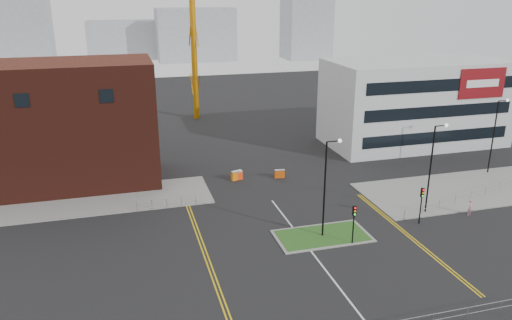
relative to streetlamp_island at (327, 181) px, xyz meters
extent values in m
plane|color=black|center=(-2.22, -8.00, -5.41)|extent=(200.00, 200.00, 0.00)
cube|color=slate|center=(-22.22, 14.00, -5.35)|extent=(28.00, 8.00, 0.12)
cube|color=slate|center=(19.78, 6.00, -5.35)|extent=(24.00, 10.00, 0.12)
cube|color=slate|center=(-0.22, 0.00, -5.37)|extent=(8.60, 4.60, 0.08)
cube|color=#1D4617|center=(-0.22, 0.00, -5.35)|extent=(8.00, 4.00, 0.12)
cube|color=#441811|center=(-22.22, 20.00, 1.59)|extent=(18.00, 10.00, 14.00)
cube|color=black|center=(-26.22, 14.98, 5.59)|extent=(1.40, 0.10, 1.40)
cube|color=black|center=(-18.22, 14.98, 5.59)|extent=(1.40, 0.10, 1.40)
cube|color=silver|center=(23.78, 24.00, 0.59)|extent=(25.00, 12.00, 12.00)
cube|color=black|center=(23.78, 17.98, -2.92)|extent=(22.00, 0.10, 1.60)
cube|color=black|center=(23.78, 17.98, 0.59)|extent=(22.00, 0.10, 1.60)
cube|color=black|center=(23.78, 17.98, 4.09)|extent=(22.00, 0.10, 1.60)
cube|color=maroon|center=(29.78, 17.92, 4.09)|extent=(7.00, 0.15, 4.00)
cube|color=white|center=(29.78, 17.82, 4.09)|extent=(5.00, 0.05, 1.00)
cylinder|color=#C0740B|center=(-4.22, 47.00, 11.09)|extent=(1.00, 1.00, 33.01)
cylinder|color=black|center=(-0.22, 0.00, -0.91)|extent=(0.16, 0.16, 9.00)
cylinder|color=black|center=(0.38, 0.00, 3.59)|extent=(1.20, 0.10, 0.10)
sphere|color=silver|center=(0.98, 0.00, 3.59)|extent=(0.36, 0.36, 0.36)
cylinder|color=black|center=(11.78, 2.00, -0.91)|extent=(0.16, 0.16, 9.00)
cylinder|color=black|center=(12.38, 2.00, 3.59)|extent=(1.20, 0.10, 0.10)
sphere|color=silver|center=(12.98, 2.00, 3.59)|extent=(0.36, 0.36, 0.36)
cylinder|color=black|center=(25.78, 10.00, -0.91)|extent=(0.16, 0.16, 9.00)
cylinder|color=black|center=(26.38, 10.00, 3.59)|extent=(1.20, 0.10, 0.10)
sphere|color=silver|center=(26.98, 10.00, 3.59)|extent=(0.36, 0.36, 0.36)
cylinder|color=black|center=(1.78, -2.00, -3.91)|extent=(0.12, 0.12, 3.00)
cube|color=black|center=(1.78, -2.00, -2.21)|extent=(0.28, 0.22, 0.90)
sphere|color=red|center=(1.78, -2.13, -1.91)|extent=(0.18, 0.18, 0.18)
sphere|color=orange|center=(1.78, -2.13, -2.21)|extent=(0.18, 0.18, 0.18)
sphere|color=#0CCC33|center=(1.78, -2.13, -2.51)|extent=(0.18, 0.18, 0.18)
cylinder|color=black|center=(9.78, 0.00, -3.91)|extent=(0.12, 0.12, 3.00)
cube|color=black|center=(9.78, 0.00, -2.21)|extent=(0.28, 0.22, 0.90)
sphere|color=red|center=(9.78, -0.13, -1.91)|extent=(0.18, 0.18, 0.18)
sphere|color=orange|center=(9.78, -0.13, -2.21)|extent=(0.18, 0.18, 0.18)
sphere|color=#0CCC33|center=(9.78, -0.13, -2.51)|extent=(0.18, 0.18, 0.18)
cylinder|color=gray|center=(-13.22, 10.00, -4.36)|extent=(6.00, 0.04, 0.04)
cylinder|color=gray|center=(-13.22, 10.00, -4.86)|extent=(6.00, 0.04, 0.04)
cylinder|color=gray|center=(-16.22, 10.00, -4.86)|extent=(0.05, 0.05, 1.10)
cylinder|color=gray|center=(-10.22, 10.00, -4.86)|extent=(0.05, 0.05, 1.10)
cylinder|color=gray|center=(18.28, 3.50, -4.36)|extent=(19.01, 5.04, 0.04)
cylinder|color=gray|center=(18.28, 3.50, -4.86)|extent=(19.01, 5.04, 0.04)
cylinder|color=gray|center=(8.78, 1.00, -4.86)|extent=(0.05, 0.05, 1.10)
cube|color=silver|center=(-2.22, -6.00, -5.41)|extent=(0.15, 30.00, 0.01)
cube|color=gold|center=(-11.22, 2.00, -5.41)|extent=(0.12, 24.00, 0.01)
cube|color=gold|center=(-10.92, 2.00, -5.41)|extent=(0.12, 24.00, 0.01)
cube|color=gold|center=(7.28, -2.00, -5.41)|extent=(0.12, 20.00, 0.01)
cube|color=gold|center=(7.58, -2.00, -5.41)|extent=(0.12, 20.00, 0.01)
cube|color=gray|center=(-42.22, 112.00, 5.59)|extent=(18.00, 12.00, 22.00)
cube|color=gray|center=(7.78, 122.00, 2.59)|extent=(24.00, 12.00, 16.00)
cube|color=gray|center=(42.78, 117.00, 8.59)|extent=(14.00, 12.00, 28.00)
cube|color=gray|center=(-10.22, 132.00, 0.59)|extent=(30.00, 12.00, 12.00)
imported|color=#CE8593|center=(15.72, 0.33, -4.61)|extent=(0.66, 0.52, 1.61)
cube|color=#FF400E|center=(-4.34, 16.00, -4.90)|extent=(1.29, 0.60, 1.03)
cube|color=silver|center=(-4.34, 16.00, -4.43)|extent=(1.29, 0.60, 0.12)
cube|color=orange|center=(-4.43, 16.00, -4.86)|extent=(1.41, 0.85, 1.11)
cube|color=silver|center=(-4.43, 16.00, -4.36)|extent=(1.41, 0.85, 0.13)
cube|color=#CA4B0B|center=(0.69, 15.31, -4.92)|extent=(1.23, 0.58, 0.98)
cube|color=silver|center=(0.69, 15.31, -4.48)|extent=(1.23, 0.58, 0.12)
camera|label=1|loc=(-16.97, -37.62, 15.88)|focal=35.00mm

